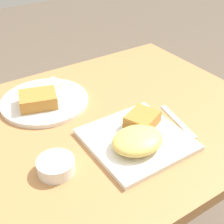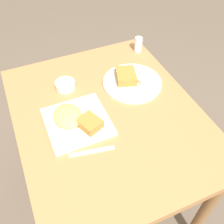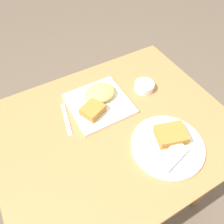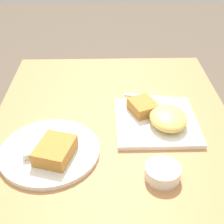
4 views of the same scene
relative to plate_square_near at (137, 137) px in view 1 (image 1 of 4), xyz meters
name	(u,v)px [view 1 (image 1 of 4)]	position (x,y,z in m)	size (l,w,h in m)	color
dining_table	(109,143)	(0.00, 0.14, -0.12)	(0.95, 0.76, 0.76)	#B27A47
plate_square_near	(137,137)	(0.00, 0.00, 0.00)	(0.25, 0.25, 0.06)	white
plate_oval_far	(43,100)	(-0.13, 0.32, -0.01)	(0.28, 0.28, 0.05)	white
sauce_ramekin	(56,166)	(-0.22, 0.02, 0.00)	(0.09, 0.09, 0.03)	white
butter_knife	(178,121)	(0.16, 0.01, -0.02)	(0.05, 0.17, 0.00)	silver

